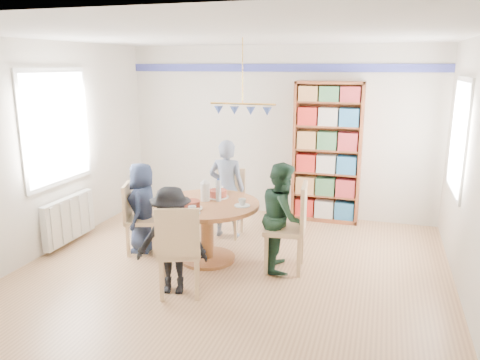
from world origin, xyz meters
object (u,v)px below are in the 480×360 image
at_px(chair_left, 136,215).
at_px(person_right, 282,216).
at_px(radiator, 69,219).
at_px(chair_far, 229,199).
at_px(chair_near, 179,247).
at_px(person_near, 172,241).
at_px(bookshelf, 327,154).
at_px(chair_right, 293,223).
at_px(person_left, 143,207).
at_px(person_far, 227,189).
at_px(dining_table, 207,218).

xyz_separation_m(chair_left, person_right, (1.92, 0.07, 0.14)).
height_order(radiator, chair_far, chair_far).
bearing_deg(chair_far, chair_near, -86.81).
bearing_deg(chair_left, radiator, -179.72).
distance_m(person_near, bookshelf, 3.22).
bearing_deg(chair_right, person_left, 179.23).
distance_m(chair_right, bookshelf, 2.05).
bearing_deg(bookshelf, person_near, -113.23).
bearing_deg(chair_left, person_far, 44.13).
xyz_separation_m(chair_right, person_right, (-0.13, 0.02, 0.06)).
bearing_deg(chair_near, person_near, 145.88).
relative_size(person_left, person_right, 0.91).
relative_size(radiator, chair_near, 0.99).
height_order(chair_near, person_far, person_far).
distance_m(person_right, bookshelf, 2.03).
xyz_separation_m(person_left, person_right, (1.86, -0.01, 0.06)).
height_order(chair_left, chair_far, chair_far).
height_order(person_far, person_near, person_far).
bearing_deg(bookshelf, radiator, -147.62).
xyz_separation_m(chair_left, chair_far, (0.93, 1.01, 0.02)).
relative_size(radiator, chair_left, 1.09).
bearing_deg(person_left, person_right, 76.81).
bearing_deg(chair_far, person_right, -43.67).
distance_m(radiator, person_near, 2.17).
distance_m(dining_table, chair_far, 0.99).
xyz_separation_m(person_far, person_near, (-0.01, -1.80, -0.11)).
relative_size(chair_near, person_near, 0.86).
height_order(chair_far, person_right, person_right).
relative_size(dining_table, chair_left, 1.41).
bearing_deg(person_right, chair_far, 33.35).
bearing_deg(chair_left, dining_table, 1.37).
bearing_deg(person_right, person_near, 121.01).
bearing_deg(chair_far, radiator, -152.77).
bearing_deg(person_right, chair_right, -112.29).
xyz_separation_m(chair_left, person_far, (0.94, 0.91, 0.19)).
xyz_separation_m(chair_right, chair_near, (-1.00, -1.01, -0.03)).
bearing_deg(person_near, chair_far, 76.53).
xyz_separation_m(radiator, chair_left, (1.03, 0.01, 0.16)).
relative_size(radiator, dining_table, 0.77).
relative_size(chair_far, person_left, 0.81).
xyz_separation_m(chair_far, person_right, (0.98, -0.94, 0.12)).
relative_size(chair_far, person_right, 0.74).
bearing_deg(person_far, person_right, 135.92).
bearing_deg(chair_far, person_far, -89.05).
xyz_separation_m(dining_table, person_far, (-0.04, 0.89, 0.14)).
height_order(person_left, bookshelf, bookshelf).
height_order(chair_left, person_near, person_near).
xyz_separation_m(chair_left, chair_near, (1.04, -0.96, 0.05)).
relative_size(chair_left, person_left, 0.78).
bearing_deg(person_right, bookshelf, -20.68).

